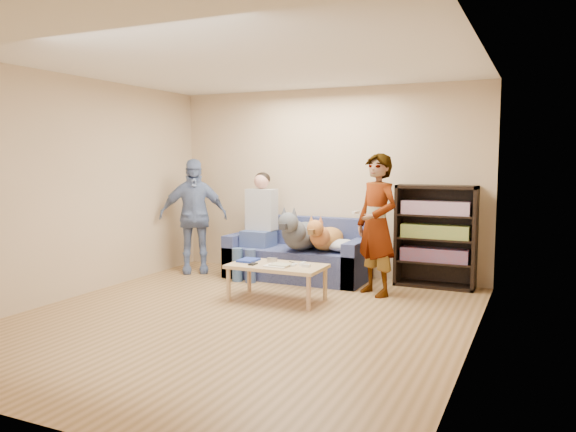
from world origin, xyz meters
The scene contains 27 objects.
ground centered at (0.00, 0.00, 0.00)m, with size 5.00×5.00×0.00m, color olive.
ceiling centered at (0.00, 0.00, 2.60)m, with size 5.00×5.00×0.00m, color white.
wall_back centered at (0.00, 2.50, 1.30)m, with size 4.50×4.50×0.00m, color tan.
wall_front centered at (0.00, -2.50, 1.30)m, with size 4.50×4.50×0.00m, color tan.
wall_left centered at (-2.25, 0.00, 1.30)m, with size 5.00×5.00×0.00m, color tan.
wall_right centered at (2.25, 0.00, 1.30)m, with size 5.00×5.00×0.00m, color tan.
blanket centered at (0.43, 1.98, 0.51)m, with size 0.46×0.39×0.16m, color #AFAFB4.
person_standing_right centered at (0.98, 1.61, 0.85)m, with size 0.62×0.41×1.70m, color gray.
person_standing_left centered at (-1.77, 1.81, 0.81)m, with size 0.96×0.40×1.63m, color #7D8DC9.
held_controller centered at (0.78, 1.41, 1.01)m, with size 0.04×0.12×0.03m, color white.
notebook_blue centered at (-0.38, 0.91, 0.43)m, with size 0.20×0.26×0.03m, color #1C329B.
papers centered at (0.07, 0.76, 0.43)m, with size 0.26×0.20×0.01m, color white.
magazine centered at (0.10, 0.78, 0.44)m, with size 0.22×0.17×0.01m, color #B2AD8E.
camera_silver centered at (-0.10, 0.98, 0.45)m, with size 0.11×0.06×0.05m, color #BBBCC0.
controller_a centered at (0.30, 0.96, 0.43)m, with size 0.04×0.13×0.03m, color white.
controller_b centered at (0.38, 0.88, 0.43)m, with size 0.09×0.06×0.03m, color silver.
headphone_cup_a centered at (0.22, 0.84, 0.43)m, with size 0.07×0.07×0.02m, color silver.
headphone_cup_b centered at (0.22, 0.92, 0.43)m, with size 0.07×0.07×0.02m, color white.
pen_orange centered at (0.00, 0.70, 0.42)m, with size 0.01×0.01×0.14m, color orange.
pen_black centered at (0.14, 1.04, 0.42)m, with size 0.01×0.01×0.14m, color black.
wallet centered at (-0.23, 0.74, 0.43)m, with size 0.07×0.12×0.01m, color black.
sofa centered at (-0.25, 2.10, 0.28)m, with size 1.90×0.85×0.82m.
person_seated centered at (-0.80, 1.97, 0.77)m, with size 0.40×0.73×1.47m.
dog_gray centered at (-0.12, 1.87, 0.64)m, with size 0.42×1.26×0.61m.
dog_tan centered at (0.19, 1.96, 0.61)m, with size 0.35×1.14×0.51m.
coffee_table centered at (0.02, 0.86, 0.37)m, with size 1.10×0.60×0.42m.
bookshelf centered at (1.55, 2.33, 0.68)m, with size 1.00×0.34×1.30m.
Camera 1 is at (2.78, -4.88, 1.65)m, focal length 35.00 mm.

